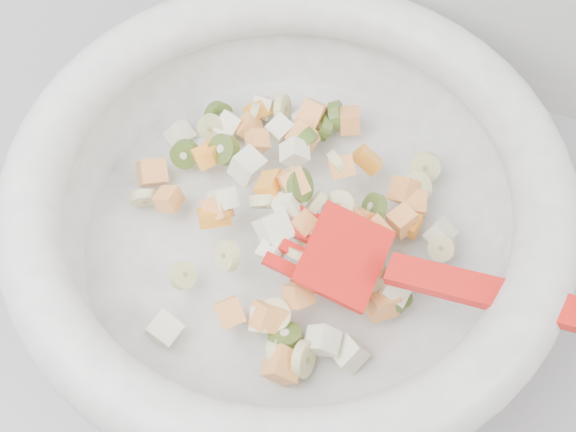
% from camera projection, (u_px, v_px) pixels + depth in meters
% --- Properties ---
extents(counter, '(2.00, 0.60, 0.90)m').
position_uv_depth(counter, '(267.00, 431.00, 0.99)').
color(counter, gray).
rests_on(counter, ground).
extents(mixing_bowl, '(0.53, 0.44, 0.13)m').
position_uv_depth(mixing_bowl, '(289.00, 205.00, 0.57)').
color(mixing_bowl, white).
rests_on(mixing_bowl, counter).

